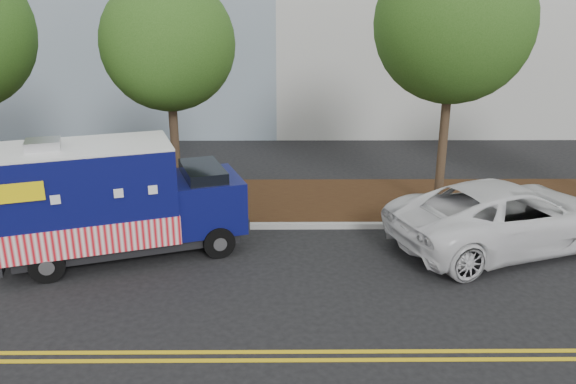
{
  "coord_description": "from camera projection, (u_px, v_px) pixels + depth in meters",
  "views": [
    {
      "loc": [
        2.34,
        -13.05,
        5.91
      ],
      "look_at": [
        2.44,
        0.6,
        1.33
      ],
      "focal_mm": 35.0,
      "sensor_mm": 36.0,
      "label": 1
    }
  ],
  "objects": [
    {
      "name": "sign_post",
      "position": [
        136.0,
        186.0,
        15.31
      ],
      "size": [
        0.06,
        0.06,
        2.4
      ],
      "primitive_type": "cube",
      "color": "#473828",
      "rests_on": "ground"
    },
    {
      "name": "tree_b",
      "position": [
        168.0,
        44.0,
        15.7
      ],
      "size": [
        3.77,
        3.77,
        6.74
      ],
      "color": "#38281C",
      "rests_on": "ground"
    },
    {
      "name": "centerline_far",
      "position": [
        151.0,
        361.0,
        9.78
      ],
      "size": [
        120.0,
        0.1,
        0.01
      ],
      "primitive_type": "cube",
      "color": "gold",
      "rests_on": "ground"
    },
    {
      "name": "curb",
      "position": [
        200.0,
        226.0,
        15.54
      ],
      "size": [
        120.0,
        0.18,
        0.15
      ],
      "primitive_type": "cube",
      "color": "#9E9E99",
      "rests_on": "ground"
    },
    {
      "name": "mulch_strip",
      "position": [
        210.0,
        201.0,
        17.53
      ],
      "size": [
        120.0,
        4.0,
        0.15
      ],
      "primitive_type": "cube",
      "color": "black",
      "rests_on": "ground"
    },
    {
      "name": "ground",
      "position": [
        192.0,
        249.0,
        14.24
      ],
      "size": [
        120.0,
        120.0,
        0.0
      ],
      "primitive_type": "plane",
      "color": "black",
      "rests_on": "ground"
    },
    {
      "name": "centerline_near",
      "position": [
        154.0,
        352.0,
        10.02
      ],
      "size": [
        120.0,
        0.1,
        0.01
      ],
      "primitive_type": "cube",
      "color": "gold",
      "rests_on": "ground"
    },
    {
      "name": "food_truck",
      "position": [
        112.0,
        203.0,
        13.5
      ],
      "size": [
        6.09,
        3.8,
        3.03
      ],
      "rotation": [
        0.0,
        0.0,
        0.33
      ],
      "color": "black",
      "rests_on": "ground"
    },
    {
      "name": "tree_c",
      "position": [
        454.0,
        24.0,
        15.23
      ],
      "size": [
        4.35,
        4.35,
        7.59
      ],
      "color": "#38281C",
      "rests_on": "ground"
    },
    {
      "name": "white_car",
      "position": [
        507.0,
        216.0,
        14.14
      ],
      "size": [
        6.68,
        4.67,
        1.69
      ],
      "primitive_type": "imported",
      "rotation": [
        0.0,
        0.0,
        1.91
      ],
      "color": "white",
      "rests_on": "ground"
    }
  ]
}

